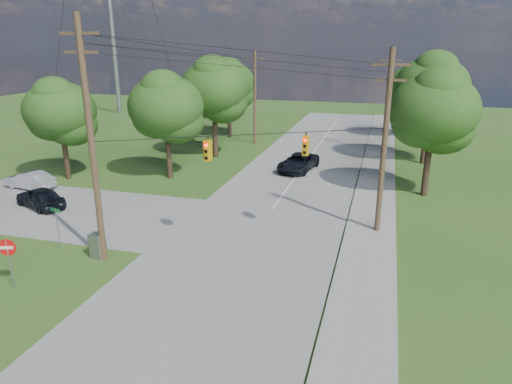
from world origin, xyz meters
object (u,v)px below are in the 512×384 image
(pole_sw, at_px, (91,141))
(car_cross_dark, at_px, (40,197))
(car_main_north, at_px, (298,162))
(do_not_enter_sign, at_px, (8,253))
(pole_north_w, at_px, (255,97))
(car_cross_silver, at_px, (30,180))
(pole_north_e, at_px, (388,101))
(pole_ne, at_px, (385,141))
(control_cabinet, at_px, (98,246))

(pole_sw, bearing_deg, car_cross_dark, 147.03)
(car_main_north, xyz_separation_m, do_not_enter_sign, (-8.73, -23.39, 0.99))
(car_main_north, bearing_deg, pole_north_w, 134.17)
(car_cross_dark, height_order, car_cross_silver, car_cross_dark)
(pole_north_e, height_order, car_cross_silver, pole_north_e)
(pole_sw, relative_size, car_main_north, 2.28)
(pole_sw, relative_size, pole_ne, 1.14)
(pole_north_w, distance_m, car_main_north, 12.77)
(pole_ne, bearing_deg, car_cross_silver, 177.12)
(pole_sw, height_order, do_not_enter_sign, pole_sw)
(pole_ne, height_order, pole_north_w, pole_ne)
(pole_ne, xyz_separation_m, car_cross_dark, (-22.11, -2.01, -4.71))
(car_main_north, distance_m, do_not_enter_sign, 24.99)
(control_cabinet, bearing_deg, car_cross_dark, 157.99)
(pole_sw, bearing_deg, pole_north_e, 65.48)
(pole_ne, relative_size, pole_north_e, 1.05)
(pole_ne, distance_m, pole_north_e, 22.00)
(car_cross_dark, height_order, do_not_enter_sign, do_not_enter_sign)
(pole_north_e, xyz_separation_m, pole_north_w, (-13.90, 0.00, 0.00))
(car_cross_dark, xyz_separation_m, control_cabinet, (8.24, -5.53, -0.09))
(control_cabinet, distance_m, do_not_enter_sign, 4.35)
(pole_north_e, xyz_separation_m, car_cross_silver, (-25.88, -20.70, -4.42))
(car_cross_silver, bearing_deg, car_main_north, 127.95)
(pole_north_w, distance_m, car_cross_dark, 25.75)
(car_cross_silver, bearing_deg, pole_north_e, 136.67)
(pole_north_w, xyz_separation_m, car_cross_silver, (-11.98, -20.70, -4.42))
(control_cabinet, bearing_deg, car_cross_silver, 155.49)
(pole_ne, height_order, car_cross_silver, pole_ne)
(control_cabinet, bearing_deg, pole_sw, 2.76)
(car_cross_silver, bearing_deg, pole_sw, 62.32)
(pole_sw, xyz_separation_m, pole_north_w, (-0.40, 29.60, -1.10))
(car_cross_silver, relative_size, do_not_enter_sign, 1.72)
(car_cross_silver, distance_m, control_cabinet, 14.91)
(pole_sw, height_order, car_main_north, pole_sw)
(pole_north_e, relative_size, do_not_enter_sign, 4.15)
(pole_sw, xyz_separation_m, car_main_north, (6.41, 19.72, -5.47))
(car_cross_silver, xyz_separation_m, control_cabinet, (12.01, -8.84, -0.05))
(pole_ne, bearing_deg, car_main_north, 120.33)
(do_not_enter_sign, bearing_deg, pole_ne, 15.96)
(pole_north_w, relative_size, control_cabinet, 7.51)
(pole_sw, distance_m, car_cross_dark, 11.63)
(pole_north_e, bearing_deg, pole_north_w, 180.00)
(pole_north_w, xyz_separation_m, control_cabinet, (0.02, -29.54, -4.46))
(control_cabinet, bearing_deg, pole_north_e, 76.69)
(pole_ne, xyz_separation_m, pole_north_w, (-13.90, 22.00, -0.34))
(pole_ne, bearing_deg, pole_sw, -150.62)
(car_main_north, height_order, control_cabinet, car_main_north)
(pole_sw, bearing_deg, car_main_north, 71.99)
(pole_sw, bearing_deg, car_cross_silver, 144.30)
(pole_north_e, height_order, control_cabinet, pole_north_e)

